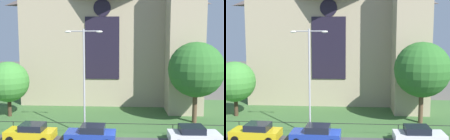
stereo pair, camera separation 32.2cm
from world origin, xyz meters
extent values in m
plane|color=#56544C|center=(0.00, 10.00, 0.00)|extent=(160.00, 160.00, 0.00)
cube|color=#3D6633|center=(0.00, 8.00, 0.00)|extent=(120.00, 20.00, 0.01)
cube|color=tan|center=(-2.59, 19.13, 7.00)|extent=(22.00, 12.00, 14.00)
cube|color=black|center=(-2.59, 13.08, 7.70)|extent=(4.40, 0.16, 8.00)
cylinder|color=black|center=(-2.59, 13.08, 12.80)|extent=(2.20, 0.15, 2.20)
cube|color=tan|center=(7.41, 11.13, 9.00)|extent=(4.00, 4.00, 18.00)
cylinder|color=black|center=(-2.59, 2.50, 1.10)|extent=(29.48, 0.05, 0.05)
cylinder|color=black|center=(-9.96, 2.50, 0.55)|extent=(0.07, 0.07, 1.10)
cylinder|color=black|center=(-2.59, 2.50, 0.55)|extent=(0.07, 0.07, 1.10)
cylinder|color=black|center=(4.78, 2.50, 0.55)|extent=(0.06, 0.07, 1.10)
cylinder|color=brown|center=(7.77, 6.80, 1.75)|extent=(0.48, 0.48, 3.49)
sphere|color=#2D6B28|center=(7.77, 6.80, 5.65)|extent=(5.75, 5.75, 5.75)
cylinder|color=#423021|center=(-12.83, 8.04, 1.13)|extent=(0.43, 0.43, 2.27)
sphere|color=#428C38|center=(-12.83, 8.04, 4.00)|extent=(4.61, 4.61, 4.61)
cylinder|color=#B2B2B7|center=(-3.22, 2.40, 4.82)|extent=(0.16, 0.16, 9.65)
cylinder|color=#B2B2B7|center=(-3.92, 2.40, 9.45)|extent=(1.40, 0.10, 0.10)
cylinder|color=#B2B2B7|center=(-2.52, 2.40, 9.45)|extent=(1.40, 0.10, 0.10)
ellipsoid|color=white|center=(-4.62, 2.40, 9.40)|extent=(0.57, 0.26, 0.20)
ellipsoid|color=white|center=(-1.82, 2.40, 9.40)|extent=(0.57, 0.26, 0.20)
cube|color=gold|center=(-7.66, 0.75, 0.61)|extent=(4.28, 2.00, 0.70)
cube|color=black|center=(-7.46, 0.74, 1.23)|extent=(2.07, 1.69, 0.55)
cylinder|color=black|center=(-9.17, -0.08, 0.32)|extent=(0.65, 0.25, 0.64)
cylinder|color=black|center=(-9.08, 1.72, 0.32)|extent=(0.65, 0.25, 0.64)
cylinder|color=black|center=(-6.15, 1.58, 0.32)|extent=(0.65, 0.25, 0.64)
cube|color=#1E3899|center=(-2.42, 0.62, 0.61)|extent=(4.23, 1.88, 0.70)
cube|color=black|center=(-2.22, 0.61, 1.23)|extent=(2.03, 1.64, 0.55)
cylinder|color=black|center=(-3.87, 1.55, 0.32)|extent=(0.64, 0.23, 0.64)
cylinder|color=black|center=(-0.93, 1.49, 0.32)|extent=(0.64, 0.23, 0.64)
cube|color=silver|center=(6.26, 0.91, 0.61)|extent=(4.25, 1.93, 0.70)
cube|color=black|center=(6.06, 0.91, 1.23)|extent=(2.05, 1.66, 0.55)
cylinder|color=black|center=(7.70, 1.86, 0.32)|extent=(0.65, 0.24, 0.64)
cylinder|color=black|center=(4.77, 1.76, 0.32)|extent=(0.65, 0.24, 0.64)
camera|label=1|loc=(0.64, -20.83, 8.52)|focal=42.28mm
camera|label=2|loc=(0.96, -20.80, 8.52)|focal=42.28mm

